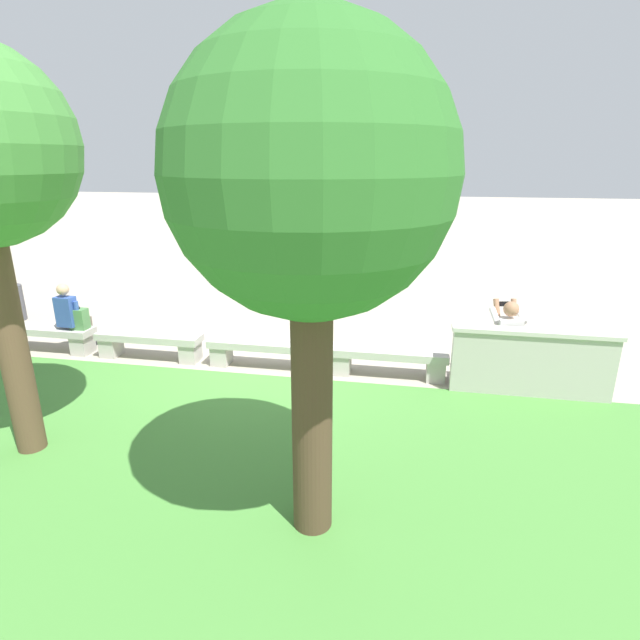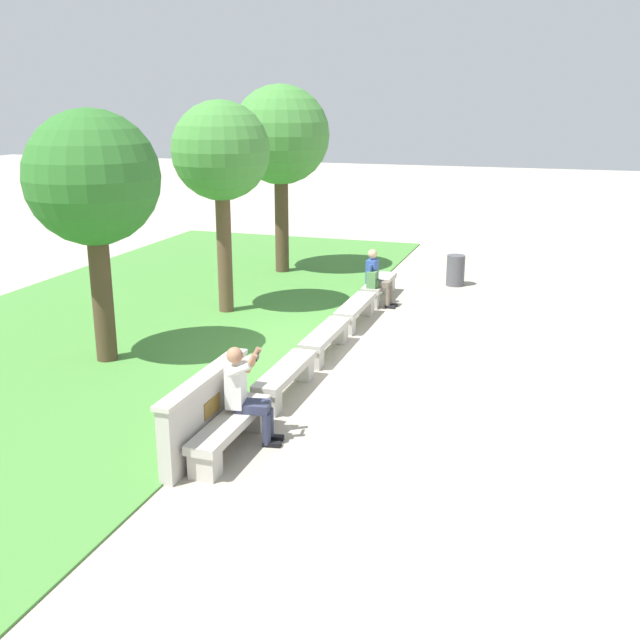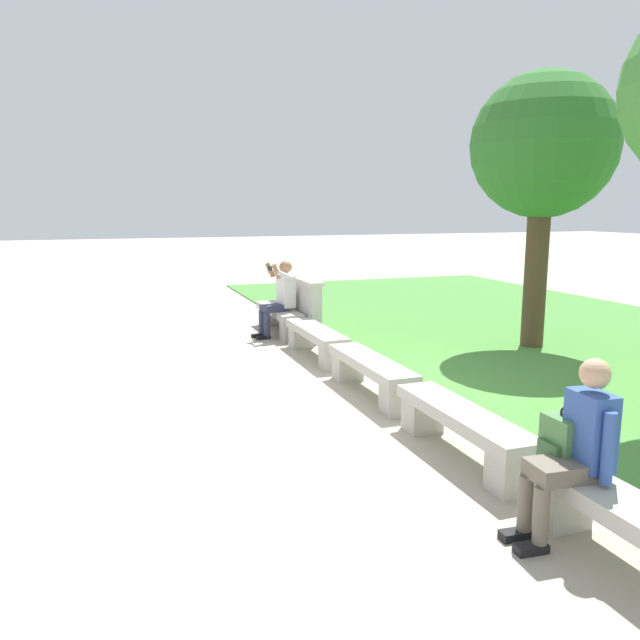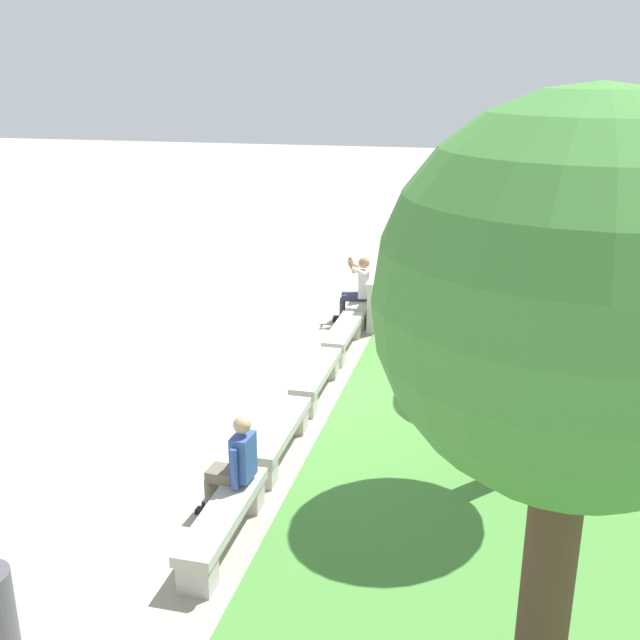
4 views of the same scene
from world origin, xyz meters
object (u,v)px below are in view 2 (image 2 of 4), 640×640
bench_mid (325,338)px  tree_left_background (280,137)px  backpack (373,280)px  person_distant (377,276)px  bench_end (379,287)px  person_photographer (245,390)px  bench_near (285,377)px  tree_behind_wall (221,154)px  bench_far (356,309)px  trash_bin (456,270)px  bench_main (230,430)px  tree_right_background (92,181)px

bench_mid → tree_left_background: 7.44m
backpack → tree_left_background: bearing=49.6°
backpack → bench_mid: bearing=179.6°
bench_mid → person_distant: person_distant is taller
tree_left_background → backpack: bearing=-130.4°
bench_end → person_photographer: (-7.75, -0.08, 0.44)m
bench_end → person_distant: size_ratio=1.45×
bench_near → tree_behind_wall: size_ratio=0.42×
bench_far → tree_left_background: 5.94m
trash_bin → person_distant: bearing=150.4°
bench_far → tree_left_background: bearing=38.1°
bench_near → person_distant: (5.50, -0.07, 0.38)m
trash_bin → bench_far: bearing=159.6°
backpack → tree_behind_wall: tree_behind_wall is taller
bench_main → person_distant: (7.51, -0.07, 0.38)m
bench_far → trash_bin: (3.90, -1.45, 0.08)m
person_photographer → trash_bin: (9.63, -1.37, -0.36)m
bench_near → tree_right_background: bearing=81.9°
tree_behind_wall → tree_left_background: (3.99, 0.24, 0.16)m
bench_main → tree_behind_wall: size_ratio=0.42×
tree_left_background → trash_bin: tree_left_background is taller
bench_mid → bench_far: size_ratio=1.00×
tree_left_background → trash_bin: bearing=-90.6°
bench_near → tree_left_background: size_ratio=0.38×
bench_mid → bench_far: 2.02m
bench_far → trash_bin: trash_bin is taller
trash_bin → bench_main: bearing=171.7°
bench_mid → trash_bin: trash_bin is taller
bench_far → backpack: size_ratio=4.26×
bench_main → tree_behind_wall: bearing=25.4°
bench_far → bench_end: 2.02m
backpack → tree_behind_wall: size_ratio=0.10×
person_photographer → tree_behind_wall: bearing=27.3°
bench_far → tree_right_background: 5.72m
person_distant → tree_behind_wall: 4.23m
bench_end → bench_near: bearing=180.0°
bench_main → tree_left_background: (10.00, 3.10, 3.19)m
person_photographer → tree_right_background: size_ratio=0.31×
bench_main → bench_mid: size_ratio=1.00×
bench_main → bench_far: 6.05m
bench_far → tree_behind_wall: bearing=90.8°
person_photographer → tree_left_background: size_ratio=0.28×
bench_near → trash_bin: trash_bin is taller
person_photographer → tree_right_background: tree_right_background is taller
person_distant → tree_right_background: tree_right_background is taller
bench_main → bench_end: size_ratio=1.00×
tree_right_background → tree_behind_wall: bearing=-10.6°
bench_near → bench_end: 6.05m
tree_right_background → tree_left_background: bearing=-3.2°
person_distant → tree_left_background: size_ratio=0.26×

